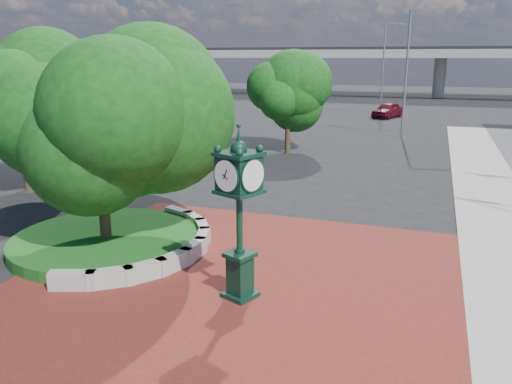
% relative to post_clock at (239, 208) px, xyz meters
% --- Properties ---
extents(ground, '(200.00, 200.00, 0.00)m').
position_rel_post_clock_xyz_m(ground, '(-0.49, 1.90, -2.46)').
color(ground, black).
rests_on(ground, ground).
extents(plaza, '(12.00, 12.00, 0.04)m').
position_rel_post_clock_xyz_m(plaza, '(-0.49, 0.90, -2.44)').
color(plaza, maroon).
rests_on(plaza, ground).
extents(planter_wall, '(2.96, 6.77, 0.54)m').
position_rel_post_clock_xyz_m(planter_wall, '(-3.20, 1.90, -2.19)').
color(planter_wall, '#9E9B93').
rests_on(planter_wall, ground).
extents(grass_bed, '(6.10, 6.10, 0.40)m').
position_rel_post_clock_xyz_m(grass_bed, '(-5.49, 1.90, -2.26)').
color(grass_bed, '#164F1A').
rests_on(grass_bed, ground).
extents(overpass, '(90.00, 12.00, 7.50)m').
position_rel_post_clock_xyz_m(overpass, '(-0.71, 71.90, 4.08)').
color(overpass, '#9E9B93').
rests_on(overpass, ground).
extents(tree_planter, '(5.20, 5.20, 6.33)m').
position_rel_post_clock_xyz_m(tree_planter, '(-5.49, 1.90, 1.26)').
color(tree_planter, '#38281C').
rests_on(tree_planter, ground).
extents(tree_northwest, '(5.60, 5.60, 6.93)m').
position_rel_post_clock_xyz_m(tree_northwest, '(-13.49, 6.90, 1.66)').
color(tree_northwest, '#38281C').
rests_on(tree_northwest, ground).
extents(tree_street, '(4.40, 4.40, 5.45)m').
position_rel_post_clock_xyz_m(tree_street, '(-4.49, 19.90, 0.77)').
color(tree_street, '#38281C').
rests_on(tree_street, ground).
extents(post_clock, '(1.16, 1.16, 4.48)m').
position_rel_post_clock_xyz_m(post_clock, '(0.00, 0.00, 0.00)').
color(post_clock, black).
rests_on(post_clock, ground).
extents(parked_car, '(3.27, 4.93, 1.56)m').
position_rel_post_clock_xyz_m(parked_car, '(-0.25, 42.21, -1.68)').
color(parked_car, '#520B18').
rests_on(parked_car, ground).
extents(street_lamp_near, '(2.13, 0.32, 9.47)m').
position_rel_post_clock_xyz_m(street_lamp_near, '(2.28, 29.29, 3.09)').
color(street_lamp_near, slate).
rests_on(street_lamp_near, ground).
extents(street_lamp_far, '(2.11, 0.36, 9.39)m').
position_rel_post_clock_xyz_m(street_lamp_far, '(-0.96, 44.10, 3.04)').
color(street_lamp_far, slate).
rests_on(street_lamp_far, ground).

